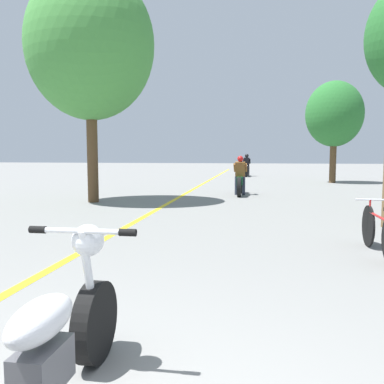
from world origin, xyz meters
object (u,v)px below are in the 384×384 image
at_px(roadside_tree_left, 90,46).
at_px(motorcycle_rider_lead, 240,180).
at_px(motorcycle_foreground, 48,348).
at_px(bicycle_parked, 378,231).
at_px(roadside_tree_right_far, 334,114).
at_px(motorcycle_rider_far, 247,168).

relative_size(roadside_tree_left, motorcycle_rider_lead, 3.26).
distance_m(motorcycle_foreground, bicycle_parked, 5.07).
height_order(roadside_tree_right_far, motorcycle_rider_far, roadside_tree_right_far).
xyz_separation_m(roadside_tree_right_far, motorcycle_rider_far, (-4.41, 5.17, -2.85)).
xyz_separation_m(roadside_tree_left, bicycle_parked, (6.63, -5.45, -4.26)).
bearing_deg(roadside_tree_left, motorcycle_foreground, -68.61).
bearing_deg(motorcycle_rider_lead, roadside_tree_right_far, 57.32).
bearing_deg(motorcycle_rider_lead, roadside_tree_left, -146.23).
distance_m(roadside_tree_right_far, motorcycle_rider_far, 7.37).
bearing_deg(bicycle_parked, roadside_tree_right_far, 82.45).
bearing_deg(roadside_tree_right_far, motorcycle_foreground, -104.16).
bearing_deg(motorcycle_rider_far, bicycle_parked, -83.21).
bearing_deg(motorcycle_foreground, motorcycle_rider_lead, 87.61).
height_order(roadside_tree_right_far, bicycle_parked, roadside_tree_right_far).
bearing_deg(motorcycle_foreground, motorcycle_rider_far, 88.94).
xyz_separation_m(motorcycle_foreground, bicycle_parked, (2.86, 4.19, -0.06)).
xyz_separation_m(roadside_tree_left, motorcycle_rider_far, (4.22, 14.81, -4.06)).
relative_size(roadside_tree_left, motorcycle_rider_far, 3.35).
distance_m(roadside_tree_left, motorcycle_foreground, 11.17).
bearing_deg(bicycle_parked, roadside_tree_left, 140.61).
relative_size(motorcycle_rider_far, bicycle_parked, 1.18).
distance_m(motorcycle_foreground, motorcycle_rider_lead, 12.52).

